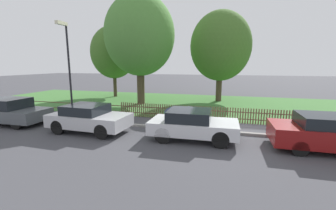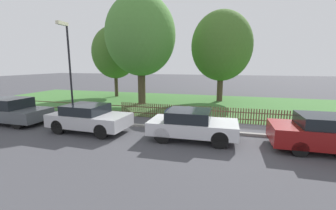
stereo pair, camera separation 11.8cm
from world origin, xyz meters
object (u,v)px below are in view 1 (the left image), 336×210
(parked_car_red_compact, at_px, (335,133))
(tree_mid_park, at_px, (220,46))
(parked_car_black_saloon, at_px, (89,118))
(tree_behind_motorcycle, at_px, (140,36))
(parked_car_navy_estate, at_px, (192,124))
(tree_nearest_kerb, at_px, (114,52))
(covered_motorcycle, at_px, (181,114))
(parked_car_silver_hatchback, at_px, (11,111))
(street_lamp, at_px, (67,60))

(parked_car_red_compact, bearing_deg, tree_mid_park, 112.88)
(parked_car_black_saloon, height_order, tree_behind_motorcycle, tree_behind_motorcycle)
(parked_car_navy_estate, height_order, tree_nearest_kerb, tree_nearest_kerb)
(covered_motorcycle, bearing_deg, parked_car_navy_estate, -62.65)
(tree_nearest_kerb, xyz_separation_m, tree_behind_motorcycle, (4.10, -3.26, 1.08))
(parked_car_red_compact, bearing_deg, tree_behind_motorcycle, 143.76)
(tree_nearest_kerb, bearing_deg, covered_motorcycle, -45.86)
(parked_car_black_saloon, xyz_separation_m, tree_nearest_kerb, (-4.63, 11.17, 3.66))
(parked_car_silver_hatchback, relative_size, street_lamp, 0.71)
(parked_car_navy_estate, height_order, street_lamp, street_lamp)
(tree_nearest_kerb, relative_size, street_lamp, 1.25)
(parked_car_silver_hatchback, xyz_separation_m, parked_car_navy_estate, (9.94, 0.06, -0.03))
(tree_behind_motorcycle, distance_m, street_lamp, 6.62)
(covered_motorcycle, bearing_deg, street_lamp, -174.58)
(tree_mid_park, relative_size, street_lamp, 1.40)
(parked_car_navy_estate, relative_size, street_lamp, 0.69)
(covered_motorcycle, bearing_deg, tree_mid_park, 83.05)
(parked_car_red_compact, relative_size, street_lamp, 0.83)
(parked_car_silver_hatchback, relative_size, tree_nearest_kerb, 0.56)
(parked_car_navy_estate, xyz_separation_m, parked_car_red_compact, (5.33, 0.02, 0.02))
(parked_car_silver_hatchback, height_order, parked_car_red_compact, parked_car_silver_hatchback)
(parked_car_navy_estate, bearing_deg, street_lamp, 165.78)
(parked_car_silver_hatchback, distance_m, parked_car_red_compact, 15.27)
(tree_behind_motorcycle, bearing_deg, tree_nearest_kerb, 141.56)
(tree_nearest_kerb, bearing_deg, street_lamp, -77.09)
(parked_car_silver_hatchback, relative_size, parked_car_black_saloon, 1.01)
(covered_motorcycle, bearing_deg, parked_car_silver_hatchback, -164.45)
(tree_nearest_kerb, bearing_deg, parked_car_silver_hatchback, -91.74)
(parked_car_red_compact, relative_size, covered_motorcycle, 2.37)
(parked_car_silver_hatchback, distance_m, parked_car_black_saloon, 4.97)
(parked_car_navy_estate, bearing_deg, parked_car_black_saloon, -178.94)
(covered_motorcycle, height_order, tree_behind_motorcycle, tree_behind_motorcycle)
(parked_car_black_saloon, bearing_deg, tree_nearest_kerb, 114.69)
(parked_car_navy_estate, xyz_separation_m, street_lamp, (-7.48, 1.68, 2.80))
(parked_car_silver_hatchback, distance_m, tree_behind_motorcycle, 10.11)
(tree_mid_park, bearing_deg, covered_motorcycle, -99.61)
(tree_behind_motorcycle, bearing_deg, parked_car_black_saloon, -86.16)
(tree_behind_motorcycle, distance_m, tree_mid_park, 6.86)
(street_lamp, bearing_deg, parked_car_silver_hatchback, -144.57)
(parked_car_silver_hatchback, xyz_separation_m, covered_motorcycle, (9.02, 2.07, -0.06))
(street_lamp, bearing_deg, tree_behind_motorcycle, 71.77)
(parked_car_navy_estate, xyz_separation_m, tree_behind_motorcycle, (-5.50, 7.69, 4.75))
(parked_car_black_saloon, relative_size, covered_motorcycle, 1.99)
(parked_car_black_saloon, bearing_deg, tree_behind_motorcycle, 96.00)
(parked_car_navy_estate, xyz_separation_m, tree_nearest_kerb, (-9.60, 10.95, 3.67))
(parked_car_black_saloon, bearing_deg, parked_car_navy_estate, 4.75)
(parked_car_red_compact, bearing_deg, parked_car_black_saloon, -179.55)
(covered_motorcycle, relative_size, tree_behind_motorcycle, 0.22)
(parked_car_red_compact, height_order, covered_motorcycle, parked_car_red_compact)
(parked_car_navy_estate, distance_m, covered_motorcycle, 2.20)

